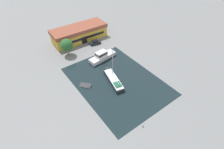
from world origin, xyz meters
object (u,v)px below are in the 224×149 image
Objects in this scene: quay_tree_near_building at (67,45)px; motor_cruiser at (102,56)px; warehouse_building at (79,33)px; small_dinghy at (86,85)px; sailboat_moored at (113,80)px; parked_car at (95,42)px.

quay_tree_near_building is 13.67m from motor_cruiser.
warehouse_building is 29.17m from small_dinghy.
parked_car is at bearing 84.91° from sailboat_moored.
quay_tree_near_building is 19.18m from small_dinghy.
quay_tree_near_building is (-9.26, -7.77, 1.42)m from warehouse_building.
motor_cruiser is 14.63m from small_dinghy.
quay_tree_near_building is at bearing 37.82° from small_dinghy.
motor_cruiser is at bearing -9.16° from parked_car.
warehouse_building is 17.91m from motor_cruiser.
warehouse_building is 12.17m from quay_tree_near_building.
small_dinghy is (-11.91, -8.44, -0.96)m from motor_cruiser.
warehouse_building is 4.84× the size of parked_car.
warehouse_building reaches higher than motor_cruiser.
parked_car is (3.03, -7.34, -1.99)m from warehouse_building.
quay_tree_near_building is 0.61× the size of motor_cruiser.
sailboat_moored reaches higher than parked_car.
warehouse_building is at bearing 40.02° from quay_tree_near_building.
parked_car is 0.44× the size of motor_cruiser.
small_dinghy is at bearing 169.63° from sailboat_moored.
sailboat_moored is at bearing -8.66° from parked_car.
sailboat_moored is (-4.31, -29.77, -2.13)m from warehouse_building.
warehouse_building is 2.13× the size of motor_cruiser.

